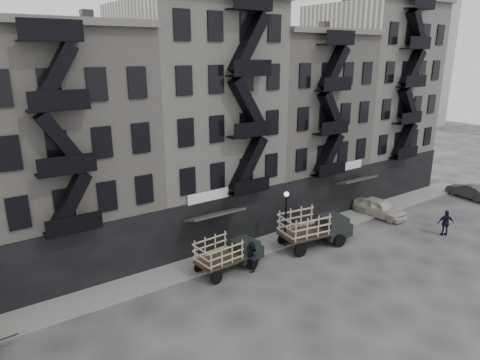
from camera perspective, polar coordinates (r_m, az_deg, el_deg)
ground at (r=28.23m, az=4.78°, el=-12.33°), size 140.00×140.00×0.00m
sidewalk at (r=30.83m, az=0.28°, el=-9.47°), size 55.00×2.50×0.15m
building_midwest at (r=29.92m, az=-22.71°, el=3.49°), size 10.00×11.35×16.20m
building_center at (r=33.21m, az=-5.81°, el=7.66°), size 10.00×11.35×18.20m
building_mideast at (r=39.17m, az=7.19°, el=7.51°), size 10.00×11.35×16.20m
building_east at (r=46.23m, az=16.68°, el=10.23°), size 10.00×11.35×19.20m
lamp_post at (r=30.63m, az=6.14°, el=-4.23°), size 0.36×0.36×4.28m
stake_truck_west at (r=27.96m, az=-1.55°, el=-9.47°), size 4.83×2.26×2.36m
stake_truck_east at (r=31.70m, az=9.90°, el=-5.97°), size 5.77×2.92×2.79m
car_east at (r=38.83m, az=18.12°, el=-3.54°), size 2.34×4.81×1.58m
car_far at (r=47.19m, az=28.21°, el=-1.30°), size 1.99×4.36×1.39m
pedestrian_mid at (r=27.96m, az=1.50°, el=-10.23°), size 1.25×1.22×2.03m
policeman at (r=36.71m, az=25.75°, el=-5.19°), size 1.26×1.14×2.06m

